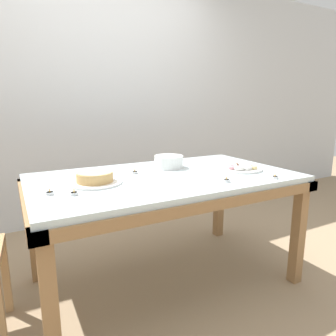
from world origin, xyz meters
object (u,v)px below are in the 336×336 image
object	(u,v)px
pastry_platter	(240,168)
tealight_right_edge	(227,180)
tealight_near_front	(50,193)
tealight_centre	(74,193)
cake_chocolate_round	(95,178)
tealight_near_cakes	(275,177)
tealight_left_edge	(135,172)
plate_stack	(169,162)

from	to	relation	value
pastry_platter	tealight_right_edge	world-z (taller)	pastry_platter
tealight_near_front	tealight_centre	bearing A→B (deg)	-30.49
tealight_right_edge	tealight_near_front	distance (m)	0.99
cake_chocolate_round	tealight_right_edge	xyz separation A→B (m)	(0.70, -0.34, -0.02)
pastry_platter	tealight_near_cakes	bearing A→B (deg)	-87.43
tealight_left_edge	plate_stack	bearing A→B (deg)	12.17
pastry_platter	tealight_near_front	distance (m)	1.27
tealight_centre	tealight_near_front	bearing A→B (deg)	149.51
plate_stack	tealight_right_edge	size ratio (longest dim) A/B	5.25
cake_chocolate_round	tealight_centre	size ratio (longest dim) A/B	7.84
plate_stack	tealight_left_edge	bearing A→B (deg)	-167.83
tealight_left_edge	tealight_near_cakes	bearing A→B (deg)	-36.87
plate_stack	tealight_near_front	xyz separation A→B (m)	(-0.86, -0.31, -0.03)
tealight_centre	tealight_near_cakes	bearing A→B (deg)	-11.22
pastry_platter	tealight_near_front	world-z (taller)	pastry_platter
pastry_platter	tealight_right_edge	xyz separation A→B (m)	(-0.30, -0.22, -0.01)
tealight_near_cakes	tealight_near_front	bearing A→B (deg)	166.96
tealight_near_cakes	tealight_right_edge	bearing A→B (deg)	166.04
tealight_centre	cake_chocolate_round	bearing A→B (deg)	49.58
plate_stack	tealight_centre	distance (m)	0.83
tealight_right_edge	tealight_near_front	bearing A→B (deg)	167.27
pastry_platter	plate_stack	xyz separation A→B (m)	(-0.41, 0.30, 0.03)
plate_stack	tealight_left_edge	distance (m)	0.30
pastry_platter	tealight_left_edge	world-z (taller)	pastry_platter
cake_chocolate_round	pastry_platter	world-z (taller)	cake_chocolate_round
tealight_right_edge	tealight_centre	size ratio (longest dim) A/B	1.00
tealight_left_edge	tealight_near_front	bearing A→B (deg)	-156.74
plate_stack	tealight_centre	size ratio (longest dim) A/B	5.25
plate_stack	tealight_centre	bearing A→B (deg)	-153.69
plate_stack	tealight_right_edge	xyz separation A→B (m)	(0.11, -0.52, -0.03)
tealight_near_front	plate_stack	bearing A→B (deg)	19.64
pastry_platter	tealight_left_edge	size ratio (longest dim) A/B	7.61
plate_stack	tealight_right_edge	bearing A→B (deg)	-78.13
pastry_platter	tealight_near_front	bearing A→B (deg)	-179.78
tealight_right_edge	tealight_near_cakes	bearing A→B (deg)	-13.96
pastry_platter	tealight_near_cakes	distance (m)	0.30
cake_chocolate_round	tealight_near_cakes	distance (m)	1.10
pastry_platter	plate_stack	world-z (taller)	plate_stack
pastry_platter	tealight_centre	distance (m)	1.16
tealight_right_edge	plate_stack	bearing A→B (deg)	101.87
cake_chocolate_round	tealight_centre	bearing A→B (deg)	-130.42
tealight_right_edge	tealight_centre	bearing A→B (deg)	169.80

